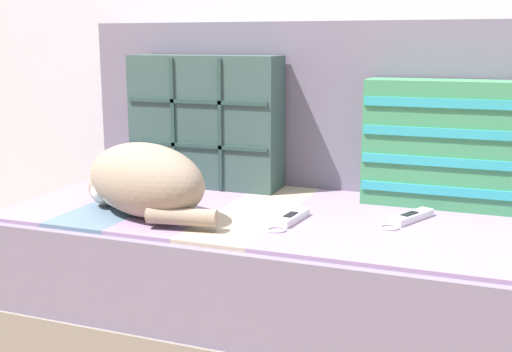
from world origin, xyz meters
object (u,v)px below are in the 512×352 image
(throw_pillow_quilted, at_px, (206,121))
(sleeping_cat, at_px, (142,181))
(game_remote_near, at_px, (291,218))
(game_remote_far, at_px, (410,217))
(throw_pillow_striped, at_px, (448,144))
(couch, at_px, (326,286))

(throw_pillow_quilted, xyz_separation_m, sleeping_cat, (-0.00, -0.39, -0.11))
(game_remote_near, bearing_deg, game_remote_far, 22.36)
(game_remote_near, bearing_deg, sleeping_cat, -167.96)
(sleeping_cat, bearing_deg, throw_pillow_striped, 28.03)
(sleeping_cat, bearing_deg, game_remote_near, 12.04)
(couch, height_order, throw_pillow_quilted, throw_pillow_quilted)
(game_remote_near, bearing_deg, throw_pillow_quilted, 141.08)
(throw_pillow_quilted, relative_size, game_remote_near, 2.43)
(throw_pillow_striped, height_order, game_remote_near, throw_pillow_striped)
(couch, xyz_separation_m, game_remote_far, (0.22, -0.01, 0.22))
(throw_pillow_striped, relative_size, sleeping_cat, 1.00)
(throw_pillow_striped, distance_m, game_remote_far, 0.26)
(game_remote_far, bearing_deg, sleeping_cat, -163.45)
(sleeping_cat, xyz_separation_m, game_remote_far, (0.66, 0.20, -0.08))
(couch, xyz_separation_m, throw_pillow_striped, (0.28, 0.18, 0.38))
(game_remote_far, bearing_deg, game_remote_near, -157.64)
(sleeping_cat, xyz_separation_m, game_remote_near, (0.38, 0.08, -0.08))
(throw_pillow_quilted, xyz_separation_m, game_remote_far, (0.66, -0.19, -0.19))
(couch, distance_m, game_remote_far, 0.31)
(throw_pillow_quilted, bearing_deg, game_remote_far, -16.19)
(couch, distance_m, throw_pillow_striped, 0.51)
(throw_pillow_striped, bearing_deg, sleeping_cat, -151.97)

